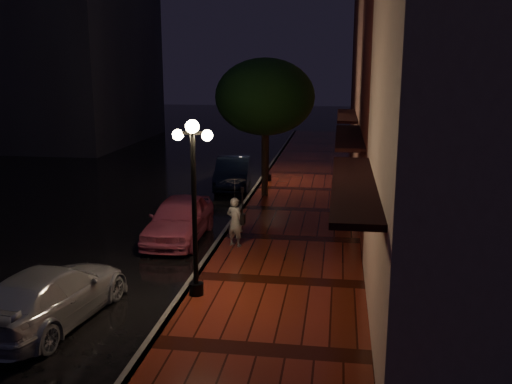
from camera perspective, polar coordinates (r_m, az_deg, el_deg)
The scene contains 15 objects.
ground at distance 19.07m, azimuth -3.29°, elevation -4.72°, with size 120.00×120.00×0.00m, color black.
sidewalk at distance 18.74m, azimuth 3.48°, elevation -4.80°, with size 4.50×60.00×0.15m, color #45160C.
curb at distance 19.05m, azimuth -3.30°, elevation -4.50°, with size 0.25×60.00×0.15m, color #595451.
storefront_near at distance 12.34m, azimuth 23.79°, elevation 4.79°, with size 5.00×8.00×8.50m, color gray.
storefront_mid at distance 20.07m, azimuth 18.14°, elevation 11.51°, with size 5.00×8.00×11.00m, color #511914.
storefront_far at distance 28.02m, azimuth 15.30°, elevation 9.84°, with size 5.00×8.00×9.00m, color #8C5951.
storefront_extra at distance 37.95m, azimuth 13.59°, elevation 11.36°, with size 5.00×12.00×10.00m, color #511914.
streetlamp_near at distance 13.61m, azimuth -6.21°, elevation -0.61°, with size 0.96×0.36×4.31m.
streetlamp_far at distance 27.20m, azimuth 1.19°, elevation 6.19°, with size 0.96×0.36×4.31m.
street_tree at distance 24.04m, azimuth 0.92°, elevation 9.25°, with size 4.16×4.16×5.80m.
pink_car at distance 18.94m, azimuth -7.70°, elevation -2.66°, with size 1.71×4.26×1.45m, color #C65174.
navy_car at distance 26.68m, azimuth -2.30°, elevation 1.96°, with size 1.52×4.35×1.43m, color black.
silver_car at distance 13.76m, azimuth -19.81°, elevation -9.66°, with size 1.84×4.53×1.31m, color #B0B1B8.
woman_with_umbrella at distance 17.53m, azimuth -2.13°, elevation -0.91°, with size 0.90×0.92×2.17m.
parking_meter at distance 20.70m, azimuth -1.38°, elevation -0.78°, with size 0.12×0.10×1.19m.
Camera 1 is at (3.72, -17.80, 5.75)m, focal length 40.00 mm.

